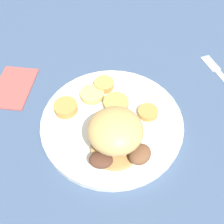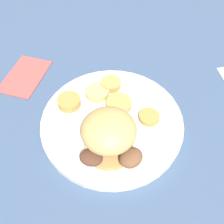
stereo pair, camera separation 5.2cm
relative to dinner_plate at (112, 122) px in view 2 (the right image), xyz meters
The scene contains 9 objects.
ground_plane 0.01m from the dinner_plate, ahead, with size 4.00×4.00×0.00m, color #3D5170.
dinner_plate is the anchor object (origin of this frame).
sandwich 0.09m from the dinner_plate, 129.43° to the right, with size 0.12×0.12×0.09m.
potato_round_0 0.08m from the dinner_plate, 78.47° to the left, with size 0.05×0.05×0.01m, color #DBB766.
potato_round_1 0.10m from the dinner_plate, 119.61° to the left, with size 0.05×0.05×0.02m, color #BC8942.
potato_round_2 0.09m from the dinner_plate, 54.93° to the left, with size 0.04×0.04×0.01m, color tan.
potato_round_3 0.08m from the dinner_plate, 34.62° to the right, with size 0.04×0.04×0.01m, color #BC8942.
potato_round_4 0.04m from the dinner_plate, 31.32° to the left, with size 0.05×0.05×0.01m, color tan.
napkin 0.25m from the dinner_plate, 109.56° to the left, with size 0.13×0.09×0.01m, color #B24C47.
Camera 2 is at (-0.19, -0.25, 0.45)m, focal length 42.00 mm.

